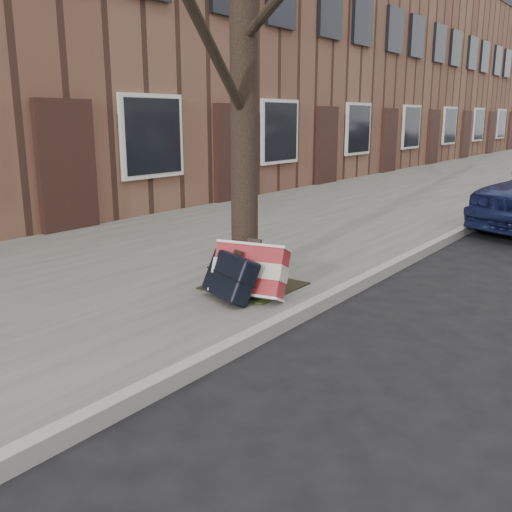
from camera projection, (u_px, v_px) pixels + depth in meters
The scene contains 6 objects.
ground at pixel (386, 395), 3.85m from camera, with size 120.00×120.00×0.00m, color black.
near_sidewalk at pixel (474, 176), 17.70m from camera, with size 5.00×70.00×0.12m, color slate.
house_near at pixel (327, 71), 21.06m from camera, with size 6.80×40.00×7.00m, color brown.
dirt_patch at pixel (254, 286), 5.91m from camera, with size 0.85×0.85×0.01m, color black.
suitcase_red at pixel (250, 271), 5.47m from camera, with size 0.70×0.19×0.51m, color maroon.
suitcase_navy at pixel (230, 276), 5.42m from camera, with size 0.61×0.20×0.44m, color black.
Camera 1 is at (1.38, -3.35, 1.83)m, focal length 40.00 mm.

